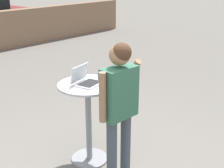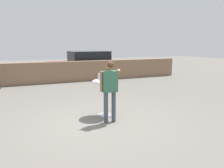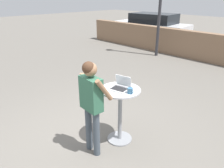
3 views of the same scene
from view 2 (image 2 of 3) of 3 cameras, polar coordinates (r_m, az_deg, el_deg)
The scene contains 7 objects.
ground_plane at distance 5.71m, azimuth -3.16°, elevation -10.03°, with size 50.00×50.00×0.00m, color slate.
pavement_kerb at distance 11.77m, azimuth -14.19°, elevation 2.99°, with size 14.58×0.35×1.10m.
cafe_table at distance 6.07m, azimuth -1.89°, elevation -2.35°, with size 0.68×0.68×1.00m.
laptop at distance 6.00m, azimuth -2.04°, elevation 1.33°, with size 0.34×0.33×0.21m.
coffee_mug at distance 6.07m, azimuth 0.04°, elevation 1.45°, with size 0.12×0.09×0.09m.
standing_person at distance 5.47m, azimuth -0.59°, elevation -0.16°, with size 0.53×0.34×1.58m.
parked_car_near_street at distance 14.49m, azimuth -6.56°, elevation 5.50°, with size 4.64×2.22×1.54m.
Camera 2 is at (-1.83, -5.03, 1.98)m, focal length 35.00 mm.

